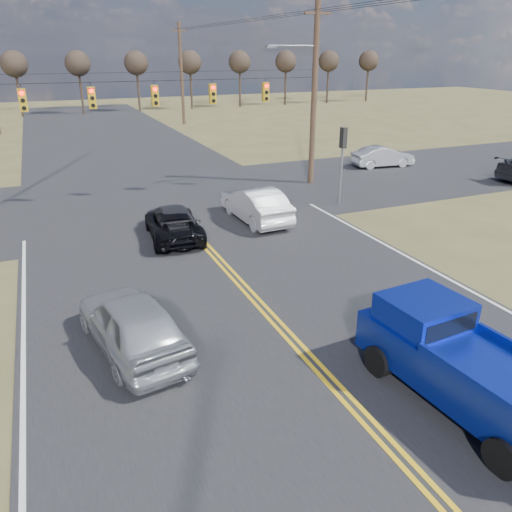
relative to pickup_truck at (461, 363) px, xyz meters
name	(u,v)px	position (x,y,z in m)	size (l,w,h in m)	color
ground	(347,400)	(-2.28, 0.94, -0.98)	(160.00, 160.00, 0.00)	brown
road_main	(209,251)	(-2.28, 10.94, -0.98)	(14.00, 120.00, 0.02)	#28282B
road_cross	(163,199)	(-2.28, 18.94, -0.98)	(120.00, 12.00, 0.02)	#28282B
signal_gantry	(166,101)	(-1.78, 18.73, 4.08)	(19.60, 4.83, 10.00)	#473323
utility_poles	(160,99)	(-2.28, 17.94, 4.25)	(19.60, 58.32, 10.00)	#473323
treeline	(124,78)	(-2.28, 27.90, 4.72)	(87.00, 117.80, 7.40)	#33261C
pickup_truck	(461,363)	(0.00, 0.00, 0.00)	(2.48, 5.52, 2.02)	black
silver_suv	(132,323)	(-6.34, 4.98, -0.18)	(1.89, 4.70, 1.60)	#9C9EA3
black_suv	(173,225)	(-3.22, 12.85, -0.37)	(2.03, 4.41, 1.23)	black
white_car_queue	(256,204)	(0.90, 13.70, -0.19)	(1.67, 4.79, 1.58)	silver
dgrey_car_queue	(173,219)	(-3.08, 13.50, -0.35)	(1.77, 4.36, 1.26)	#37363C
cross_car_east_near	(383,157)	(13.41, 21.00, -0.29)	(4.19, 1.46, 1.38)	#A5A7AD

